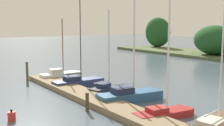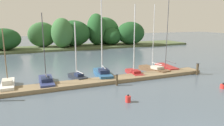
# 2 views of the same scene
# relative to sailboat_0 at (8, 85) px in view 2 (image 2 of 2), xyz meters

# --- Properties ---
(dock_pier) EXTENTS (21.13, 1.80, 0.35)m
(dock_pier) POSITION_rel_sailboat_0_xyz_m (9.09, -1.48, -0.21)
(dock_pier) COLOR #847051
(dock_pier) RESTS_ON ground
(far_shore) EXTENTS (59.08, 8.04, 7.46)m
(far_shore) POSITION_rel_sailboat_0_xyz_m (11.17, 25.03, 2.39)
(far_shore) COLOR #4C5B38
(far_shore) RESTS_ON ground
(sailboat_0) EXTENTS (1.16, 3.75, 5.22)m
(sailboat_0) POSITION_rel_sailboat_0_xyz_m (0.00, 0.00, 0.00)
(sailboat_0) COLOR white
(sailboat_0) RESTS_ON ground
(sailboat_1) EXTENTS (1.27, 4.16, 6.56)m
(sailboat_1) POSITION_rel_sailboat_0_xyz_m (3.21, -0.06, -0.04)
(sailboat_1) COLOR navy
(sailboat_1) RESTS_ON ground
(sailboat_2) EXTENTS (1.53, 2.99, 5.77)m
(sailboat_2) POSITION_rel_sailboat_0_xyz_m (6.27, 0.56, 0.03)
(sailboat_2) COLOR #232833
(sailboat_2) RESTS_ON ground
(sailboat_3) EXTENTS (1.77, 4.49, 8.08)m
(sailboat_3) POSITION_rel_sailboat_0_xyz_m (8.98, 0.48, 0.07)
(sailboat_3) COLOR #285684
(sailboat_3) RESTS_ON ground
(sailboat_4) EXTENTS (1.45, 3.55, 7.56)m
(sailboat_4) POSITION_rel_sailboat_0_xyz_m (12.48, -0.08, 0.00)
(sailboat_4) COLOR maroon
(sailboat_4) RESTS_ON ground
(sailboat_5) EXTENTS (2.09, 4.34, 7.69)m
(sailboat_5) POSITION_rel_sailboat_0_xyz_m (15.29, 0.38, -0.07)
(sailboat_5) COLOR brown
(sailboat_5) RESTS_ON ground
(sailboat_6) EXTENTS (1.52, 3.86, 8.25)m
(sailboat_6) POSITION_rel_sailboat_0_xyz_m (17.37, 0.79, -0.04)
(sailboat_6) COLOR maroon
(sailboat_6) RESTS_ON ground
(mooring_piling_1) EXTENTS (0.23, 0.23, 1.04)m
(mooring_piling_1) POSITION_rel_sailboat_0_xyz_m (9.19, -2.80, 0.14)
(mooring_piling_1) COLOR #4C3D28
(mooring_piling_1) RESTS_ON ground
(mooring_piling_2) EXTENTS (0.29, 0.29, 1.27)m
(mooring_piling_2) POSITION_rel_sailboat_0_xyz_m (18.92, -2.72, 0.26)
(mooring_piling_2) COLOR #4C3D28
(mooring_piling_2) RESTS_ON ground
(channel_buoy_0) EXTENTS (0.40, 0.40, 0.59)m
(channel_buoy_0) POSITION_rel_sailboat_0_xyz_m (8.37, -6.72, -0.15)
(channel_buoy_0) COLOR red
(channel_buoy_0) RESTS_ON ground
(channel_buoy_1) EXTENTS (0.49, 0.49, 0.53)m
(channel_buoy_1) POSITION_rel_sailboat_0_xyz_m (17.53, -7.16, -0.19)
(channel_buoy_1) COLOR red
(channel_buoy_1) RESTS_ON ground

